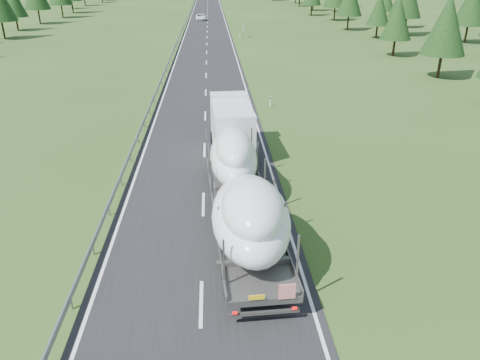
{
  "coord_description": "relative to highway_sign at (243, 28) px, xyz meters",
  "views": [
    {
      "loc": [
        0.67,
        -15.68,
        12.84
      ],
      "look_at": [
        2.09,
        7.45,
        2.23
      ],
      "focal_mm": 35.0,
      "sensor_mm": 36.0,
      "label": 1
    }
  ],
  "objects": [
    {
      "name": "road_surface",
      "position": [
        -7.2,
        20.0,
        -1.8
      ],
      "size": [
        10.0,
        400.0,
        0.02
      ],
      "primitive_type": "cube",
      "color": "black",
      "rests_on": "ground"
    },
    {
      "name": "boat_truck",
      "position": [
        -5.11,
        -71.56,
        0.64
      ],
      "size": [
        3.95,
        21.73,
        4.46
      ],
      "color": "silver",
      "rests_on": "ground"
    },
    {
      "name": "ground",
      "position": [
        -7.2,
        -80.0,
        -1.81
      ],
      "size": [
        400.0,
        400.0,
        0.0
      ],
      "primitive_type": "plane",
      "color": "#2B4717",
      "rests_on": "ground"
    },
    {
      "name": "highway_sign",
      "position": [
        0.0,
        0.0,
        0.0
      ],
      "size": [
        0.08,
        0.9,
        2.6
      ],
      "color": "slate",
      "rests_on": "ground"
    },
    {
      "name": "guardrail",
      "position": [
        -12.5,
        19.94,
        -1.21
      ],
      "size": [
        0.1,
        400.0,
        0.76
      ],
      "color": "slate",
      "rests_on": "ground"
    },
    {
      "name": "distant_van",
      "position": [
        -8.87,
        33.61,
        -1.03
      ],
      "size": [
        2.84,
        5.74,
        1.57
      ],
      "primitive_type": "imported",
      "rotation": [
        0.0,
        0.0,
        0.04
      ],
      "color": "white",
      "rests_on": "ground"
    },
    {
      "name": "marker_posts",
      "position": [
        -0.7,
        75.0,
        -1.27
      ],
      "size": [
        0.13,
        350.08,
        1.0
      ],
      "color": "silver",
      "rests_on": "ground"
    }
  ]
}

